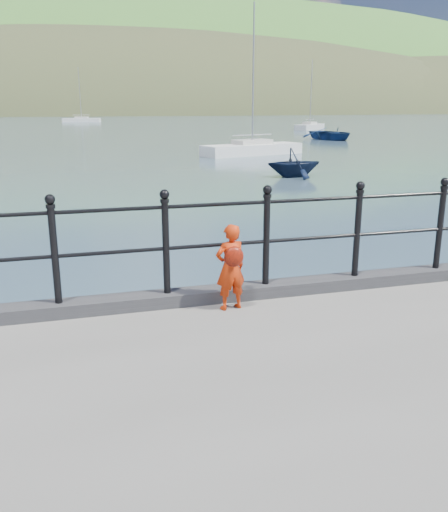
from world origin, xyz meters
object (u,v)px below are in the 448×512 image
object	(u,v)px
sailboat_near	(252,150)
sailboat_deep	(82,120)
sailboat_far	(310,127)
child	(231,267)
launch_blue	(331,134)
railing	(217,232)
launch_navy	(294,163)

from	to	relation	value
sailboat_near	sailboat_deep	bearing A→B (deg)	79.39
sailboat_deep	sailboat_far	size ratio (longest dim) A/B	1.11
sailboat_deep	child	bearing A→B (deg)	-78.53
launch_blue	sailboat_deep	world-z (taller)	sailboat_deep
sailboat_far	sailboat_near	world-z (taller)	sailboat_near
child	launch_blue	distance (m)	47.59
child	railing	bearing A→B (deg)	-89.23
launch_navy	sailboat_near	world-z (taller)	sailboat_near
child	sailboat_far	size ratio (longest dim) A/B	0.11
launch_navy	sailboat_far	distance (m)	49.03
railing	launch_blue	size ratio (longest dim) A/B	3.27
sailboat_far	sailboat_near	bearing A→B (deg)	-163.22
launch_blue	launch_navy	distance (m)	28.14
railing	child	xyz separation A→B (m)	(0.06, -0.32, -0.32)
railing	child	size ratio (longest dim) A/B	18.46
sailboat_far	sailboat_near	xyz separation A→B (m)	(-19.19, -33.00, -0.00)
launch_navy	sailboat_deep	distance (m)	84.52
sailboat_deep	sailboat_far	bearing A→B (deg)	-42.74
railing	sailboat_far	bearing A→B (deg)	64.54
sailboat_far	sailboat_deep	bearing A→B (deg)	82.08
railing	launch_blue	bearing A→B (deg)	61.66
launch_blue	sailboat_near	world-z (taller)	sailboat_near
sailboat_near	launch_blue	bearing A→B (deg)	29.07
launch_navy	sailboat_near	size ratio (longest dim) A/B	0.27
sailboat_near	sailboat_far	bearing A→B (deg)	42.26
child	sailboat_far	distance (m)	68.53
launch_blue	sailboat_far	size ratio (longest dim) A/B	0.62
sailboat_far	launch_navy	bearing A→B (deg)	-158.40
child	launch_navy	size ratio (longest dim) A/B	0.39
child	sailboat_deep	world-z (taller)	sailboat_deep
launch_navy	sailboat_deep	size ratio (longest dim) A/B	0.25
sailboat_deep	sailboat_far	world-z (taller)	sailboat_deep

